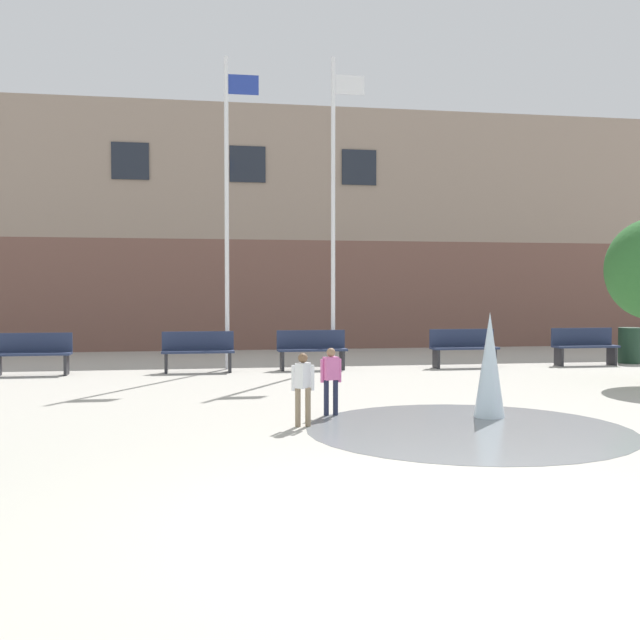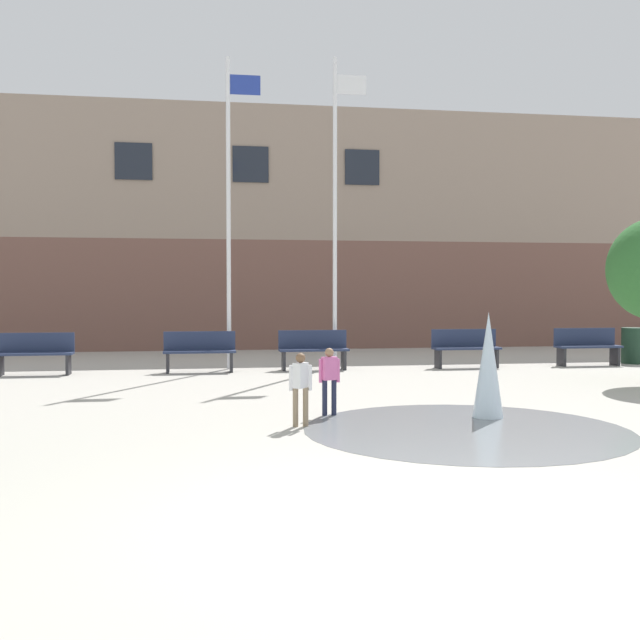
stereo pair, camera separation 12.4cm
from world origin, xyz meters
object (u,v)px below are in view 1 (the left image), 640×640
object	(u,v)px
park_bench_far_right	(584,346)
park_bench_near_trashcan	(464,347)
flagpole_left	(228,204)
park_bench_left_of_flagpoles	(33,353)
park_bench_center	(312,349)
trash_can	(630,345)
park_bench_under_left_flagpole	(198,351)
flagpole_right	(334,203)
child_in_fountain	(303,383)
child_running	(331,376)

from	to	relation	value
park_bench_far_right	park_bench_near_trashcan	bearing A→B (deg)	-179.18
park_bench_near_trashcan	flagpole_left	bearing A→B (deg)	174.03
park_bench_left_of_flagpoles	park_bench_center	size ratio (longest dim) A/B	1.00
park_bench_left_of_flagpoles	park_bench_far_right	size ratio (longest dim) A/B	1.00
flagpole_left	trash_can	distance (m)	10.61
park_bench_under_left_flagpole	trash_can	size ratio (longest dim) A/B	1.78
flagpole_right	park_bench_far_right	bearing A→B (deg)	-4.97
park_bench_center	child_in_fountain	size ratio (longest dim) A/B	1.62
trash_can	child_running	bearing A→B (deg)	-143.36
park_bench_center	flagpole_left	xyz separation A→B (m)	(-1.89, 0.50, 3.37)
park_bench_center	flagpole_left	size ratio (longest dim) A/B	0.22
park_bench_center	child_running	distance (m)	6.41
park_bench_center	flagpole_right	bearing A→B (deg)	38.52
park_bench_left_of_flagpoles	flagpole_right	bearing A→B (deg)	5.42
park_bench_center	child_running	size ratio (longest dim) A/B	1.62
child_running	park_bench_center	bearing A→B (deg)	65.73
park_bench_near_trashcan	park_bench_far_right	distance (m)	3.12
park_bench_far_right	flagpole_left	xyz separation A→B (m)	(-8.66, 0.53, 3.37)
child_in_fountain	flagpole_right	distance (m)	8.58
park_bench_far_right	trash_can	xyz separation A→B (m)	(1.39, 0.28, -0.03)
park_bench_left_of_flagpoles	flagpole_right	distance (m)	7.58
child_running	flagpole_right	xyz separation A→B (m)	(1.34, 6.86, 3.32)
park_bench_near_trashcan	flagpole_right	distance (m)	4.60
park_bench_left_of_flagpoles	child_in_fountain	distance (m)	8.57
park_bench_under_left_flagpole	child_running	bearing A→B (deg)	-73.25
park_bench_left_of_flagpoles	park_bench_center	world-z (taller)	same
park_bench_near_trashcan	flagpole_right	bearing A→B (deg)	169.17
child_in_fountain	flagpole_right	size ratio (longest dim) A/B	0.13
child_running	park_bench_near_trashcan	bearing A→B (deg)	37.37
park_bench_under_left_flagpole	child_in_fountain	distance (m)	7.20
park_bench_near_trashcan	flagpole_left	size ratio (longest dim) A/B	0.22
park_bench_near_trashcan	park_bench_far_right	size ratio (longest dim) A/B	1.00
park_bench_left_of_flagpoles	trash_can	bearing A→B (deg)	1.53
flagpole_left	trash_can	size ratio (longest dim) A/B	8.02
child_in_fountain	flagpole_left	size ratio (longest dim) A/B	0.14
child_running	flagpole_right	world-z (taller)	flagpole_right
park_bench_under_left_flagpole	child_running	world-z (taller)	child_running
park_bench_far_right	trash_can	size ratio (longest dim) A/B	1.78
flagpole_left	trash_can	bearing A→B (deg)	-1.47
park_bench_center	trash_can	world-z (taller)	park_bench_center
park_bench_center	trash_can	bearing A→B (deg)	1.67
park_bench_far_right	trash_can	bearing A→B (deg)	11.21
flagpole_left	flagpole_right	xyz separation A→B (m)	(2.51, 0.00, 0.06)
child_running	trash_can	size ratio (longest dim) A/B	1.10
flagpole_left	park_bench_center	bearing A→B (deg)	-14.72
park_bench_under_left_flagpole	park_bench_center	xyz separation A→B (m)	(2.60, 0.12, 0.00)
park_bench_near_trashcan	child_in_fountain	xyz separation A→B (m)	(-4.89, -7.11, 0.10)
park_bench_under_left_flagpole	child_in_fountain	size ratio (longest dim) A/B	1.62
park_bench_left_of_flagpoles	park_bench_under_left_flagpole	bearing A→B (deg)	0.37
park_bench_under_left_flagpole	park_bench_center	distance (m)	2.60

